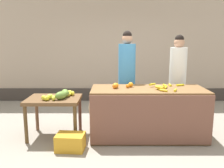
{
  "coord_description": "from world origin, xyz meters",
  "views": [
    {
      "loc": [
        -0.26,
        -4.08,
        1.72
      ],
      "look_at": [
        -0.26,
        0.15,
        0.94
      ],
      "focal_mm": 38.19,
      "sensor_mm": 36.0,
      "label": 1
    }
  ],
  "objects_px": {
    "vendor_woman_blue_shirt": "(127,78)",
    "produce_sack": "(97,109)",
    "vendor_woman_white_shirt": "(177,79)",
    "produce_crate": "(70,142)"
  },
  "relations": [
    {
      "from": "vendor_woman_blue_shirt",
      "to": "produce_sack",
      "type": "distance_m",
      "value": 0.91
    },
    {
      "from": "vendor_woman_white_shirt",
      "to": "produce_crate",
      "type": "relative_size",
      "value": 4.15
    },
    {
      "from": "produce_crate",
      "to": "vendor_woman_white_shirt",
      "type": "bearing_deg",
      "value": 32.83
    },
    {
      "from": "vendor_woman_white_shirt",
      "to": "produce_crate",
      "type": "xyz_separation_m",
      "value": [
        -2.01,
        -1.29,
        -0.79
      ]
    },
    {
      "from": "produce_sack",
      "to": "vendor_woman_blue_shirt",
      "type": "bearing_deg",
      "value": -9.14
    },
    {
      "from": "produce_crate",
      "to": "produce_sack",
      "type": "bearing_deg",
      "value": 75.2
    },
    {
      "from": "vendor_woman_white_shirt",
      "to": "produce_sack",
      "type": "distance_m",
      "value": 1.78
    },
    {
      "from": "vendor_woman_blue_shirt",
      "to": "produce_crate",
      "type": "distance_m",
      "value": 1.74
    },
    {
      "from": "vendor_woman_blue_shirt",
      "to": "produce_crate",
      "type": "xyz_separation_m",
      "value": [
        -0.96,
        -1.2,
        -0.83
      ]
    },
    {
      "from": "vendor_woman_white_shirt",
      "to": "produce_crate",
      "type": "distance_m",
      "value": 2.51
    }
  ]
}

